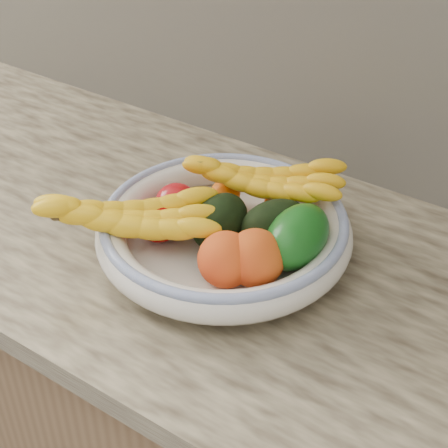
% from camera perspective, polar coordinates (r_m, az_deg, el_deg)
% --- Properties ---
extents(kitchen_counter, '(2.44, 0.66, 1.40)m').
position_cam_1_polar(kitchen_counter, '(1.40, 0.61, -16.08)').
color(kitchen_counter, brown).
rests_on(kitchen_counter, ground).
extents(fruit_bowl, '(0.39, 0.39, 0.08)m').
position_cam_1_polar(fruit_bowl, '(1.04, -0.00, -0.51)').
color(fruit_bowl, silver).
rests_on(fruit_bowl, kitchen_counter).
extents(clementine_back_left, '(0.05, 0.05, 0.04)m').
position_cam_1_polar(clementine_back_left, '(1.12, 0.12, 2.59)').
color(clementine_back_left, orange).
rests_on(clementine_back_left, fruit_bowl).
extents(clementine_back_right, '(0.05, 0.05, 0.04)m').
position_cam_1_polar(clementine_back_right, '(1.10, 4.59, 1.86)').
color(clementine_back_right, '#DB4C04').
rests_on(clementine_back_right, fruit_bowl).
extents(tomato_left, '(0.08, 0.08, 0.06)m').
position_cam_1_polar(tomato_left, '(1.08, -3.97, 1.78)').
color(tomato_left, '#A50D13').
rests_on(tomato_left, fruit_bowl).
extents(tomato_near_left, '(0.10, 0.10, 0.07)m').
position_cam_1_polar(tomato_near_left, '(1.05, -5.42, 0.34)').
color(tomato_near_left, '#A90503').
rests_on(tomato_near_left, fruit_bowl).
extents(avocado_center, '(0.09, 0.12, 0.08)m').
position_cam_1_polar(avocado_center, '(1.03, -0.34, 0.21)').
color(avocado_center, black).
rests_on(avocado_center, fruit_bowl).
extents(avocado_right, '(0.13, 0.14, 0.08)m').
position_cam_1_polar(avocado_right, '(1.03, 4.33, -0.08)').
color(avocado_right, black).
rests_on(avocado_right, fruit_bowl).
extents(green_mango, '(0.11, 0.13, 0.11)m').
position_cam_1_polar(green_mango, '(0.99, 6.10, -1.07)').
color(green_mango, '#0E4E11').
rests_on(green_mango, fruit_bowl).
extents(peach_front, '(0.10, 0.10, 0.08)m').
position_cam_1_polar(peach_front, '(0.96, 0.17, -2.97)').
color(peach_front, orange).
rests_on(peach_front, fruit_bowl).
extents(peach_right, '(0.11, 0.11, 0.08)m').
position_cam_1_polar(peach_right, '(0.96, 2.62, -2.84)').
color(peach_right, orange).
rests_on(peach_right, fruit_bowl).
extents(banana_bunch_back, '(0.29, 0.19, 0.08)m').
position_cam_1_polar(banana_bunch_back, '(1.08, 3.17, 3.31)').
color(banana_bunch_back, yellow).
rests_on(banana_bunch_back, fruit_bowl).
extents(banana_bunch_front, '(0.30, 0.27, 0.08)m').
position_cam_1_polar(banana_bunch_front, '(1.01, -7.92, 0.24)').
color(banana_bunch_front, yellow).
rests_on(banana_bunch_front, fruit_bowl).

